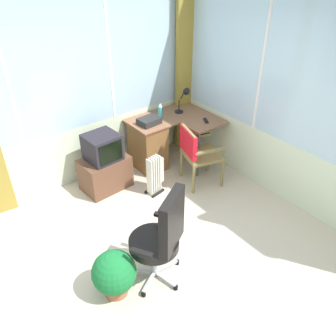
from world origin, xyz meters
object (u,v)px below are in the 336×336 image
desk_lamp (185,97)px  office_chair (162,235)px  tv_remote (206,121)px  tv_on_stand (105,165)px  spray_bottle (160,110)px  wooden_armchair (195,149)px  desk (151,142)px  paper_tray (149,121)px  space_heater (155,174)px  potted_plant (114,274)px

desk_lamp → office_chair: 2.56m
tv_remote → tv_on_stand: (-1.49, 0.40, -0.38)m
spray_bottle → wooden_armchair: (-0.02, -0.81, -0.29)m
desk → wooden_armchair: size_ratio=1.38×
desk_lamp → paper_tray: bearing=-179.9°
space_heater → desk_lamp: bearing=29.6°
desk → spray_bottle: (0.22, 0.06, 0.44)m
spray_bottle → tv_on_stand: (-1.06, -0.14, -0.48)m
wooden_armchair → paper_tray: bearing=109.4°
paper_tray → wooden_armchair: (0.25, -0.71, -0.23)m
office_chair → tv_on_stand: size_ratio=1.32×
spray_bottle → office_chair: (-1.39, -1.90, -0.24)m
paper_tray → tv_on_stand: (-0.79, -0.04, -0.42)m
spray_bottle → paper_tray: bearing=-159.9°
tv_on_stand → potted_plant: bearing=-116.4°
tv_on_stand → space_heater: size_ratio=1.47×
desk_lamp → paper_tray: desk_lamp is taller
tv_remote → tv_on_stand: tv_on_stand is taller
desk → potted_plant: desk is taller
desk_lamp → office_chair: desk_lamp is taller
tv_remote → paper_tray: paper_tray is taller
spray_bottle → office_chair: 2.37m
tv_remote → wooden_armchair: (-0.45, -0.28, -0.20)m
paper_tray → space_heater: (-0.30, -0.55, -0.50)m
wooden_armchair → space_heater: (-0.55, 0.17, -0.27)m
desk → wooden_armchair: wooden_armchair is taller
office_chair → potted_plant: size_ratio=2.15×
potted_plant → office_chair: bearing=-16.0°
tv_remote → tv_on_stand: bearing=-166.7°
tv_remote → office_chair: bearing=-114.8°
paper_tray → desk: bearing=36.6°
desk_lamp → tv_on_stand: desk_lamp is taller
office_chair → tv_on_stand: 1.81m
desk → potted_plant: bearing=-134.1°
desk → wooden_armchair: (0.20, -0.75, 0.15)m
desk_lamp → space_heater: 1.31m
spray_bottle → potted_plant: spray_bottle is taller
desk_lamp → wooden_armchair: (-0.41, -0.71, -0.43)m
wooden_armchair → potted_plant: wooden_armchair is taller
office_chair → desk_lamp: bearing=45.2°
tv_remote → wooden_armchair: wooden_armchair is taller
desk → tv_remote: (0.64, -0.48, 0.35)m
desk → tv_on_stand: 0.85m
desk → space_heater: size_ratio=2.12×
spray_bottle → paper_tray: spray_bottle is taller
desk_lamp → tv_remote: bearing=-85.6°
office_chair → tv_on_stand: bearing=79.3°
desk_lamp → spray_bottle: 0.43m
spray_bottle → tv_remote: bearing=-51.2°
office_chair → space_heater: size_ratio=1.95×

